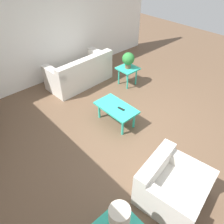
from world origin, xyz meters
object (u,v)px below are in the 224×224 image
at_px(sofa, 80,73).
at_px(table_lamp, 119,216).
at_px(potted_plant, 128,59).
at_px(coffee_table, 116,109).
at_px(side_table_plant, 128,71).
at_px(armchair, 171,187).

relative_size(sofa, table_lamp, 4.49).
height_order(potted_plant, table_lamp, potted_plant).
bearing_deg(coffee_table, side_table_plant, -54.19).
height_order(coffee_table, potted_plant, potted_plant).
bearing_deg(table_lamp, sofa, -29.45).
xyz_separation_m(sofa, coffee_table, (-1.84, 0.40, 0.05)).
xyz_separation_m(potted_plant, table_lamp, (-2.77, 2.99, 0.01)).
distance_m(armchair, coffee_table, 1.96).
distance_m(sofa, coffee_table, 1.88).
xyz_separation_m(coffee_table, side_table_plant, (0.95, -1.32, 0.05)).
xyz_separation_m(armchair, coffee_table, (1.86, -0.62, 0.09)).
height_order(sofa, side_table_plant, sofa).
relative_size(potted_plant, table_lamp, 1.07).
bearing_deg(sofa, armchair, 72.11).
distance_m(side_table_plant, potted_plant, 0.33).
distance_m(sofa, side_table_plant, 1.29).
bearing_deg(potted_plant, side_table_plant, -63.43).
bearing_deg(coffee_table, sofa, -12.18).
height_order(armchair, potted_plant, potted_plant).
height_order(coffee_table, side_table_plant, side_table_plant).
bearing_deg(side_table_plant, armchair, 145.41).
xyz_separation_m(sofa, armchair, (-3.70, 1.01, -0.04)).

